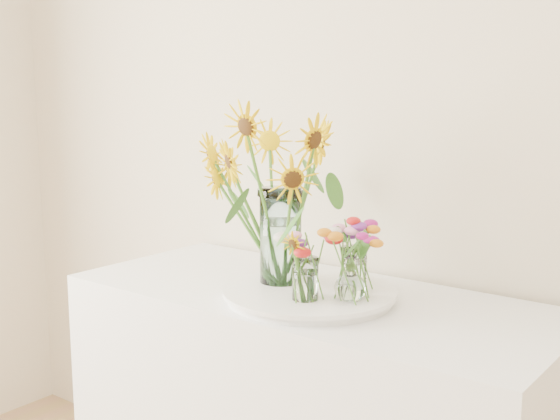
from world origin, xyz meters
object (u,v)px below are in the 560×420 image
Objects in this scene: tray at (310,296)px; small_vase_a at (305,280)px; small_vase_b at (350,279)px; mason_jar at (280,236)px; small_vase_c at (354,269)px.

tray is 3.84× the size of small_vase_a.
tray is 0.15m from small_vase_b.
tray is at bearing -7.34° from mason_jar.
mason_jar reaches higher than small_vase_a.
small_vase_a is 0.97× the size of small_vase_b.
tray is 1.64× the size of mason_jar.
small_vase_b is at bearing -5.86° from mason_jar.
small_vase_c reaches higher than small_vase_b.
small_vase_c is at bearing 18.02° from mason_jar.
small_vase_b reaches higher than small_vase_a.
mason_jar is 2.24× the size of small_vase_c.
small_vase_b reaches higher than tray.
tray is at bearing -138.47° from small_vase_c.
mason_jar is at bearing 147.75° from small_vase_a.
mason_jar is 0.26m from small_vase_b.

